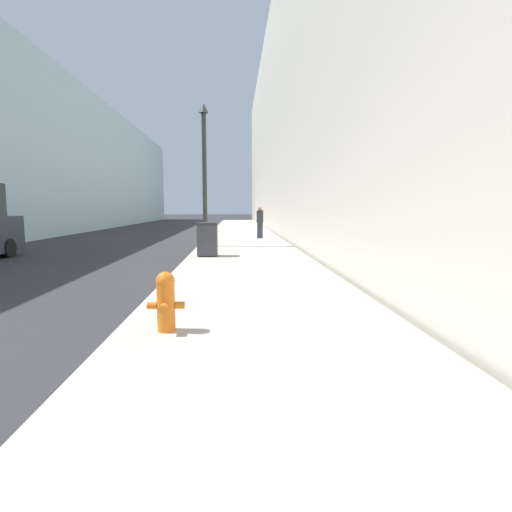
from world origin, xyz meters
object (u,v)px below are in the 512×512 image
(lamppost, at_px, (205,173))
(pedestrian_on_sidewalk, at_px, (260,222))
(fire_hydrant, at_px, (166,300))
(trash_bin, at_px, (207,239))

(lamppost, distance_m, pedestrian_on_sidewalk, 5.24)
(fire_hydrant, distance_m, trash_bin, 7.87)
(lamppost, height_order, pedestrian_on_sidewalk, lamppost)
(lamppost, xyz_separation_m, pedestrian_on_sidewalk, (2.46, 4.13, -2.08))
(pedestrian_on_sidewalk, bearing_deg, fire_hydrant, -97.90)
(lamppost, bearing_deg, pedestrian_on_sidewalk, 59.25)
(trash_bin, bearing_deg, lamppost, 95.32)
(pedestrian_on_sidewalk, bearing_deg, trash_bin, -106.00)
(trash_bin, height_order, pedestrian_on_sidewalk, pedestrian_on_sidewalk)
(fire_hydrant, distance_m, pedestrian_on_sidewalk, 15.50)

